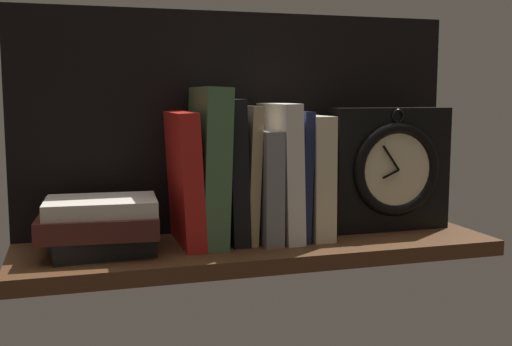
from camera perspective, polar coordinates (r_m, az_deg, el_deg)
ground_plane at (r=103.40cm, az=0.29°, el=-6.96°), size 78.16×22.50×2.50cm
back_panel at (r=110.60cm, az=-1.35°, el=4.63°), size 78.16×1.20×38.22cm
book_red_requiem at (r=100.54cm, az=-6.56°, el=-0.50°), size 4.22×15.18×21.44cm
book_green_romantic at (r=101.08cm, az=-4.38°, el=0.67°), size 5.02×15.10×25.32cm
book_black_skeptic at (r=102.06cm, az=-2.33°, el=0.21°), size 3.45×12.53×23.36cm
book_tan_shortstories at (r=102.80cm, az=-0.94°, el=-0.03°), size 2.73×12.05×22.29cm
book_gray_chess at (r=103.83cm, az=0.49°, el=-1.06°), size 3.08×15.34×18.29cm
book_white_catcher at (r=104.57cm, az=2.21°, el=0.18°), size 3.62×15.56×22.65cm
book_navy_bierce at (r=105.53cm, az=3.54°, el=-0.11°), size 2.26×13.01×21.36cm
book_cream_twain at (r=106.64cm, az=5.02°, el=-0.26°), size 3.77×13.97×20.57cm
framed_clock at (r=112.91cm, az=12.22°, el=0.36°), size 21.74×6.49×21.74cm
book_stack_side at (r=98.36cm, az=-14.11°, el=-4.64°), size 18.65×15.07×8.42cm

